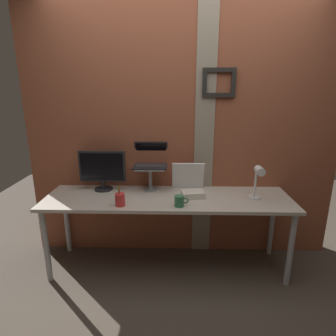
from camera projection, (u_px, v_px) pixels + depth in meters
ground_plane at (181, 269)px, 2.71m from camera, size 6.00×6.00×0.00m
brick_wall_back at (182, 130)px, 2.75m from camera, size 3.06×0.16×2.58m
desk at (168, 204)px, 2.58m from camera, size 2.26×0.61×0.73m
monitor at (102, 168)px, 2.70m from camera, size 0.45×0.18×0.39m
laptop_stand at (150, 175)px, 2.70m from camera, size 0.28×0.22×0.23m
laptop at (151, 159)px, 2.73m from camera, size 0.33×0.27×0.23m
whiteboard_panel at (188, 176)px, 2.74m from camera, size 0.31×0.09×0.28m
desk_lamp at (258, 179)px, 2.44m from camera, size 0.12×0.20×0.32m
pen_cup at (120, 200)px, 2.36m from camera, size 0.08×0.08×0.18m
coffee_mug at (180, 201)px, 2.35m from camera, size 0.12×0.08×0.09m
paper_clutter_stack at (193, 194)px, 2.55m from camera, size 0.22×0.18×0.06m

